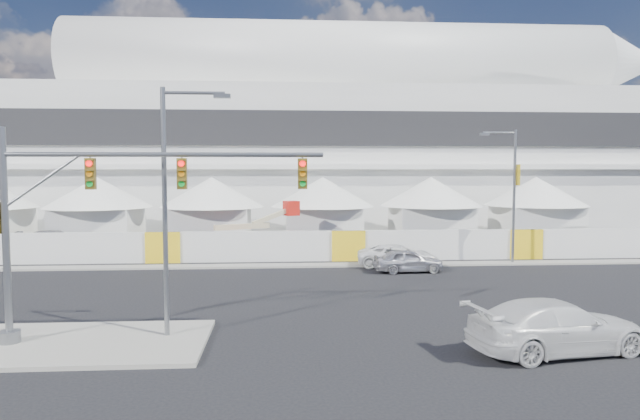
{
  "coord_description": "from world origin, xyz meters",
  "views": [
    {
      "loc": [
        1.58,
        -22.52,
        5.96
      ],
      "look_at": [
        3.82,
        10.0,
        3.68
      ],
      "focal_mm": 32.0,
      "sensor_mm": 36.0,
      "label": 1
    }
  ],
  "objects": [
    {
      "name": "far_curb",
      "position": [
        20.0,
        12.5,
        0.06
      ],
      "size": [
        80.0,
        1.2,
        0.12
      ],
      "primitive_type": "cube",
      "color": "gray",
      "rests_on": "ground"
    },
    {
      "name": "tent_row",
      "position": [
        0.5,
        24.0,
        3.15
      ],
      "size": [
        53.4,
        8.4,
        5.4
      ],
      "color": "white",
      "rests_on": "ground"
    },
    {
      "name": "lot_car_b",
      "position": [
        22.48,
        16.89,
        0.74
      ],
      "size": [
        3.41,
        4.69,
        1.48
      ],
      "primitive_type": "imported",
      "rotation": [
        0.0,
        0.0,
        2.0
      ],
      "color": "black",
      "rests_on": "ground"
    },
    {
      "name": "traffic_mast",
      "position": [
        -5.22,
        -2.97,
        4.25
      ],
      "size": [
        10.98,
        0.7,
        7.24
      ],
      "color": "gray",
      "rests_on": "median_island"
    },
    {
      "name": "stadium",
      "position": [
        8.71,
        41.5,
        9.45
      ],
      "size": [
        80.0,
        24.8,
        21.98
      ],
      "color": "silver",
      "rests_on": "ground"
    },
    {
      "name": "lot_car_c",
      "position": [
        -14.81,
        19.98,
        0.79
      ],
      "size": [
        3.31,
        5.79,
        1.58
      ],
      "primitive_type": "imported",
      "rotation": [
        0.0,
        0.0,
        1.78
      ],
      "color": "#A7A7AC",
      "rests_on": "ground"
    },
    {
      "name": "ground",
      "position": [
        0.0,
        0.0,
        0.0
      ],
      "size": [
        160.0,
        160.0,
        0.0
      ],
      "primitive_type": "plane",
      "color": "black",
      "rests_on": "ground"
    },
    {
      "name": "pickup_near",
      "position": [
        10.57,
        -4.82,
        0.87
      ],
      "size": [
        3.46,
        6.32,
        1.74
      ],
      "primitive_type": "imported",
      "rotation": [
        0.0,
        0.0,
        1.75
      ],
      "color": "silver",
      "rests_on": "ground"
    },
    {
      "name": "sedan_silver",
      "position": [
        9.01,
        10.07,
        0.69
      ],
      "size": [
        1.83,
        4.11,
        1.37
      ],
      "primitive_type": "imported",
      "rotation": [
        0.0,
        0.0,
        1.62
      ],
      "color": "#BBBABF",
      "rests_on": "ground"
    },
    {
      "name": "streetlight_median",
      "position": [
        -2.22,
        -2.44,
        5.12
      ],
      "size": [
        2.4,
        0.24,
        8.66
      ],
      "color": "slate",
      "rests_on": "median_island"
    },
    {
      "name": "streetlight_curb",
      "position": [
        16.1,
        12.5,
        4.94
      ],
      "size": [
        2.52,
        0.57,
        8.5
      ],
      "color": "gray",
      "rests_on": "ground"
    },
    {
      "name": "boom_lift",
      "position": [
        -1.53,
        16.35,
        1.01
      ],
      "size": [
        7.68,
        3.06,
        3.75
      ],
      "rotation": [
        0.0,
        0.0,
        0.42
      ],
      "color": "red",
      "rests_on": "ground"
    },
    {
      "name": "median_island",
      "position": [
        -6.0,
        -3.0,
        0.07
      ],
      "size": [
        10.0,
        5.0,
        0.15
      ],
      "primitive_type": "cube",
      "color": "gray",
      "rests_on": "ground"
    },
    {
      "name": "lot_car_a",
      "position": [
        22.16,
        18.97,
        0.67
      ],
      "size": [
        2.87,
        4.3,
        1.34
      ],
      "primitive_type": "imported",
      "rotation": [
        0.0,
        0.0,
        1.18
      ],
      "color": "white",
      "rests_on": "ground"
    },
    {
      "name": "hoarding_fence",
      "position": [
        6.0,
        14.5,
        1.0
      ],
      "size": [
        70.0,
        0.25,
        2.0
      ],
      "primitive_type": "cube",
      "color": "silver",
      "rests_on": "ground"
    },
    {
      "name": "pickup_curb",
      "position": [
        8.77,
        11.87,
        0.69
      ],
      "size": [
        3.14,
        5.29,
        1.38
      ],
      "primitive_type": "imported",
      "rotation": [
        0.0,
        0.0,
        1.39
      ],
      "color": "white",
      "rests_on": "ground"
    }
  ]
}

